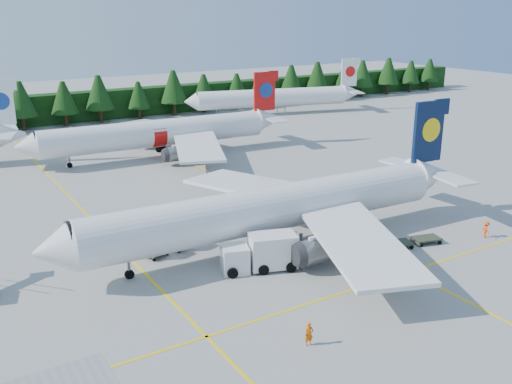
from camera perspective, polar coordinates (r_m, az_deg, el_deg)
ground at (r=53.01m, az=5.73°, el=-7.05°), size 320.00×320.00×0.00m
taxi_stripe_a at (r=64.00m, az=-15.58°, el=-3.19°), size 0.25×120.00×0.01m
taxi_stripe_b at (r=71.56m, az=-0.11°, el=-0.29°), size 0.25×120.00×0.01m
taxi_stripe_cross at (r=48.88m, az=10.04°, el=-9.48°), size 80.00×0.25×0.01m
treeline_hedge at (r=125.06m, az=-17.78°, el=8.08°), size 220.00×4.00×6.00m
airliner_navy at (r=54.44m, az=0.77°, el=-1.90°), size 44.00×36.18×12.79m
airliner_red at (r=90.73m, az=-10.33°, el=5.71°), size 42.29×34.75×12.29m
airliner_far_right at (r=127.86m, az=1.19°, el=9.41°), size 39.45×12.91×11.68m
service_truck at (r=50.85m, az=0.34°, el=-6.10°), size 7.07×4.37×3.21m
dolly_train at (r=57.44m, az=14.04°, el=-4.96°), size 9.55×3.48×0.16m
uld_pair at (r=55.12m, az=-8.83°, el=-4.87°), size 5.51×2.98×1.71m
crew_a at (r=40.57m, az=5.32°, el=-13.96°), size 0.69×0.51×1.74m
crew_b at (r=51.35m, az=11.54°, el=-7.06°), size 1.12×1.10×1.83m
crew_c at (r=62.62m, az=22.02°, el=-3.50°), size 0.73×0.84×1.70m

